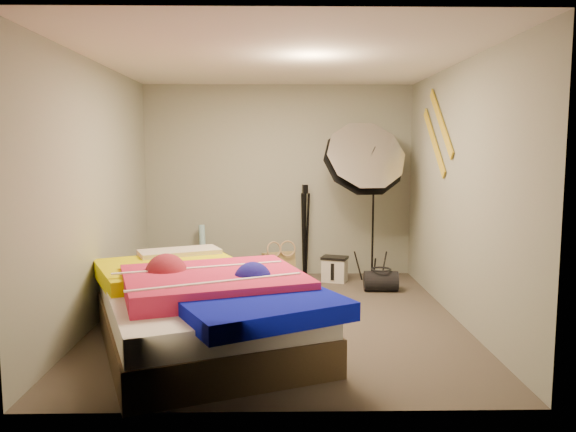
{
  "coord_description": "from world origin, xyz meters",
  "views": [
    {
      "loc": [
        -0.01,
        -5.41,
        1.67
      ],
      "look_at": [
        0.1,
        0.6,
        0.95
      ],
      "focal_mm": 35.0,
      "sensor_mm": 36.0,
      "label": 1
    }
  ],
  "objects_px": {
    "wrapping_roll": "(203,251)",
    "bed": "(204,306)",
    "tote_bag": "(279,268)",
    "camera_tripod": "(305,224)",
    "duffel_bag": "(381,281)",
    "camera_case": "(335,270)",
    "photo_umbrella": "(363,162)"
  },
  "relations": [
    {
      "from": "tote_bag",
      "to": "wrapping_roll",
      "type": "xyz_separation_m",
      "value": [
        -0.99,
        0.39,
        0.14
      ]
    },
    {
      "from": "bed",
      "to": "tote_bag",
      "type": "bearing_deg",
      "value": 73.2
    },
    {
      "from": "duffel_bag",
      "to": "camera_tripod",
      "type": "distance_m",
      "value": 1.32
    },
    {
      "from": "camera_case",
      "to": "camera_tripod",
      "type": "distance_m",
      "value": 0.73
    },
    {
      "from": "camera_case",
      "to": "photo_umbrella",
      "type": "xyz_separation_m",
      "value": [
        0.33,
        -0.09,
        1.37
      ]
    },
    {
      "from": "wrapping_roll",
      "to": "duffel_bag",
      "type": "distance_m",
      "value": 2.33
    },
    {
      "from": "wrapping_roll",
      "to": "bed",
      "type": "distance_m",
      "value": 2.57
    },
    {
      "from": "camera_case",
      "to": "duffel_bag",
      "type": "distance_m",
      "value": 0.7
    },
    {
      "from": "camera_case",
      "to": "photo_umbrella",
      "type": "distance_m",
      "value": 1.41
    },
    {
      "from": "photo_umbrella",
      "to": "camera_tripod",
      "type": "distance_m",
      "value": 1.16
    },
    {
      "from": "camera_case",
      "to": "camera_tripod",
      "type": "height_order",
      "value": "camera_tripod"
    },
    {
      "from": "duffel_bag",
      "to": "photo_umbrella",
      "type": "xyz_separation_m",
      "value": [
        -0.17,
        0.4,
        1.4
      ]
    },
    {
      "from": "wrapping_roll",
      "to": "tote_bag",
      "type": "bearing_deg",
      "value": -21.51
    },
    {
      "from": "photo_umbrella",
      "to": "duffel_bag",
      "type": "bearing_deg",
      "value": -66.9
    },
    {
      "from": "tote_bag",
      "to": "bed",
      "type": "bearing_deg",
      "value": -126.95
    },
    {
      "from": "duffel_bag",
      "to": "camera_tripod",
      "type": "bearing_deg",
      "value": 139.0
    },
    {
      "from": "camera_tripod",
      "to": "tote_bag",
      "type": "bearing_deg",
      "value": -126.63
    },
    {
      "from": "duffel_bag",
      "to": "camera_case",
      "type": "bearing_deg",
      "value": 138.2
    },
    {
      "from": "camera_case",
      "to": "photo_umbrella",
      "type": "height_order",
      "value": "photo_umbrella"
    },
    {
      "from": "wrapping_roll",
      "to": "duffel_bag",
      "type": "xyz_separation_m",
      "value": [
        2.2,
        -0.76,
        -0.23
      ]
    },
    {
      "from": "duffel_bag",
      "to": "bed",
      "type": "xyz_separation_m",
      "value": [
        -1.85,
        -1.79,
        0.21
      ]
    },
    {
      "from": "tote_bag",
      "to": "camera_case",
      "type": "bearing_deg",
      "value": -10.1
    },
    {
      "from": "photo_umbrella",
      "to": "camera_tripod",
      "type": "xyz_separation_m",
      "value": [
        -0.69,
        0.43,
        -0.82
      ]
    },
    {
      "from": "tote_bag",
      "to": "bed",
      "type": "distance_m",
      "value": 2.26
    },
    {
      "from": "duffel_bag",
      "to": "camera_tripod",
      "type": "relative_size",
      "value": 0.33
    },
    {
      "from": "tote_bag",
      "to": "bed",
      "type": "xyz_separation_m",
      "value": [
        -0.65,
        -2.16,
        0.13
      ]
    },
    {
      "from": "tote_bag",
      "to": "camera_tripod",
      "type": "height_order",
      "value": "camera_tripod"
    },
    {
      "from": "wrapping_roll",
      "to": "camera_tripod",
      "type": "bearing_deg",
      "value": 2.82
    },
    {
      "from": "tote_bag",
      "to": "camera_tripod",
      "type": "distance_m",
      "value": 0.75
    },
    {
      "from": "duffel_bag",
      "to": "camera_tripod",
      "type": "height_order",
      "value": "camera_tripod"
    },
    {
      "from": "camera_tripod",
      "to": "duffel_bag",
      "type": "bearing_deg",
      "value": -43.85
    },
    {
      "from": "tote_bag",
      "to": "photo_umbrella",
      "type": "distance_m",
      "value": 1.67
    }
  ]
}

